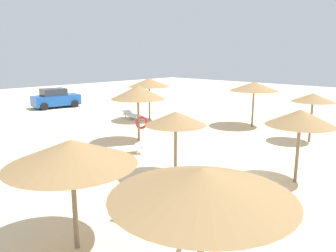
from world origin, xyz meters
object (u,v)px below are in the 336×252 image
Objects in this scene: parasol_0 at (138,93)px; parked_car at (56,98)px; parasol_8 at (254,86)px; parasol_3 at (149,83)px; parasol_5 at (176,119)px; parasol_2 at (202,183)px; lounger_3 at (132,115)px; parasol_6 at (313,98)px; lounger_0 at (127,148)px; parasol_4 at (71,153)px; lounger_4 at (151,214)px; parasol_7 at (300,118)px.

parked_car is at bearing 78.69° from parasol_0.
parasol_8 is (7.86, -2.27, -0.05)m from parasol_0.
parasol_3 is 1.18× the size of parasol_5.
parasol_0 reaches higher than parasol_2.
parasol_0 is at bearing -126.83° from lounger_3.
parasol_2 is 1.52× the size of lounger_3.
parasol_6 is at bearing 13.73° from parasol_2.
parasol_0 is 1.19× the size of parasol_5.
parasol_3 is 1.52× the size of lounger_0.
parasol_8 reaches higher than parasol_6.
parasol_4 is 1.50× the size of lounger_4.
lounger_0 is 16.32m from parked_car.
parasol_2 is 1.49× the size of lounger_4.
parasol_3 is at bearing 47.02° from lounger_4.
lounger_4 is (-3.09, -1.92, -1.98)m from parasol_5.
parasol_4 is at bearing 165.21° from parasol_7.
parasol_7 reaches higher than parasol_6.
parasol_2 is at bearing -153.37° from parasol_8.
parasol_8 is 17.54m from parked_car.
lounger_3 is 15.56m from lounger_4.
parasol_5 is 0.82× the size of parasol_8.
parasol_2 reaches higher than lounger_0.
lounger_4 is at bearing 164.64° from parasol_7.
parasol_6 is 1.31× the size of lounger_4.
parked_car reaches higher than lounger_0.
parasol_8 is at bearing -64.33° from lounger_3.
parasol_3 reaches higher than parasol_7.
parasol_5 reaches higher than lounger_3.
parasol_2 reaches higher than parasol_4.
parasol_6 reaches higher than lounger_3.
lounger_0 is 8.90m from lounger_3.
parasol_0 is 5.39m from parasol_5.
parked_car is at bearing 83.56° from parasol_7.
parasol_2 is at bearing -86.75° from parasol_4.
parasol_7 is at bearing 11.40° from parasol_2.
parasol_3 is 15.88m from parasol_4.
parasol_5 reaches higher than lounger_0.
parasol_4 is 1.54× the size of lounger_3.
parasol_4 is 1.12× the size of parasol_7.
lounger_4 is (-10.05, -10.78, -2.40)m from parasol_3.
parasol_6 is (1.86, -10.56, -0.31)m from parasol_3.
parasol_7 is at bearing -108.94° from parasol_3.
parasol_4 is 1.53× the size of lounger_0.
parasol_0 reaches higher than parasol_4.
parasol_5 is 4.20m from lounger_0.
parasol_6 is at bearing -45.36° from parasol_0.
parasol_6 is 0.97× the size of parasol_7.
parasol_5 is 4.15m from lounger_4.
lounger_4 is at bearing -178.91° from parasol_6.
parasol_3 is 7.12m from parasol_8.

